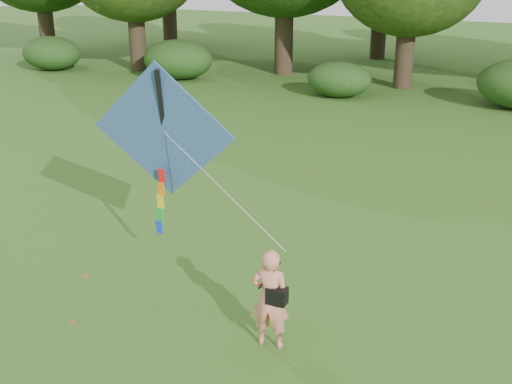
% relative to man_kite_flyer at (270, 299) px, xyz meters
% --- Properties ---
extents(ground, '(100.00, 100.00, 0.00)m').
position_rel_man_kite_flyer_xyz_m(ground, '(-0.33, 0.34, -0.80)').
color(ground, '#265114').
rests_on(ground, ground).
extents(man_kite_flyer, '(0.63, 0.46, 1.61)m').
position_rel_man_kite_flyer_xyz_m(man_kite_flyer, '(0.00, 0.00, 0.00)').
color(man_kite_flyer, '#F18971').
rests_on(man_kite_flyer, ground).
extents(crossbody_bag, '(0.43, 0.20, 0.68)m').
position_rel_man_kite_flyer_xyz_m(crossbody_bag, '(0.12, -0.03, 0.11)').
color(crossbody_bag, black).
rests_on(crossbody_bag, ground).
extents(flying_kite, '(4.28, 2.06, 3.31)m').
position_rel_man_kite_flyer_xyz_m(flying_kite, '(-2.71, 1.56, 1.85)').
color(flying_kite, '#2936B1').
rests_on(flying_kite, ground).
extents(shrub_band, '(39.15, 3.22, 1.88)m').
position_rel_man_kite_flyer_xyz_m(shrub_band, '(-1.05, 17.95, 0.05)').
color(shrub_band, '#264919').
rests_on(shrub_band, ground).
extents(fallen_leaves, '(9.71, 13.95, 0.01)m').
position_rel_man_kite_flyer_xyz_m(fallen_leaves, '(-0.34, 3.43, -0.80)').
color(fallen_leaves, brown).
rests_on(fallen_leaves, ground).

